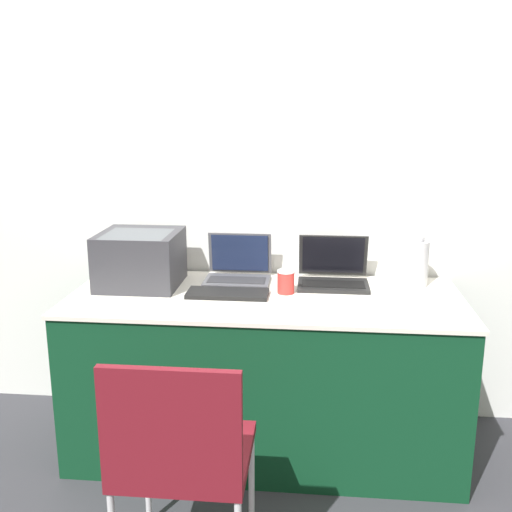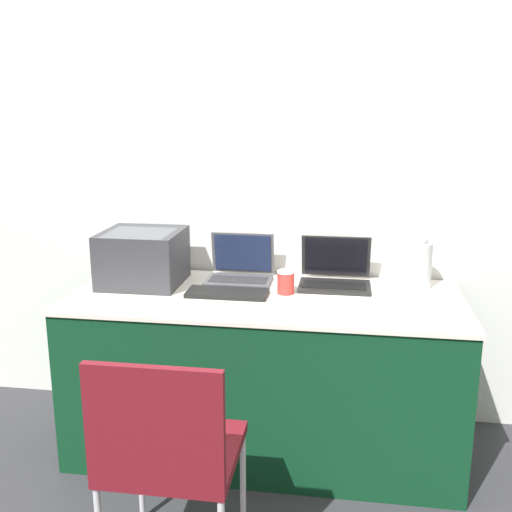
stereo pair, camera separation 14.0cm
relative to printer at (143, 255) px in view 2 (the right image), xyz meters
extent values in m
plane|color=#333338|center=(0.63, -0.47, -0.94)|extent=(14.00, 14.00, 0.00)
cube|color=silver|center=(0.63, 0.33, 0.36)|extent=(8.00, 0.05, 2.60)
cube|color=#0C381E|center=(0.63, -0.10, -0.55)|extent=(1.83, 0.74, 0.77)
cube|color=silver|center=(0.63, -0.10, -0.15)|extent=(1.85, 0.76, 0.02)
cube|color=#333338|center=(0.00, 0.00, -0.01)|extent=(0.38, 0.38, 0.27)
cube|color=#51565B|center=(0.00, -0.03, 0.10)|extent=(0.31, 0.29, 0.05)
cube|color=#4C4C51|center=(0.47, 0.08, -0.14)|extent=(0.33, 0.22, 0.02)
cube|color=#2D2D30|center=(0.47, 0.07, -0.12)|extent=(0.29, 0.12, 0.00)
cube|color=#4C4C51|center=(0.47, 0.21, -0.02)|extent=(0.33, 0.04, 0.22)
cube|color=#192342|center=(0.47, 0.20, -0.02)|extent=(0.29, 0.03, 0.19)
cube|color=black|center=(0.95, 0.06, -0.14)|extent=(0.35, 0.22, 0.02)
cube|color=black|center=(0.95, 0.05, -0.12)|extent=(0.31, 0.12, 0.00)
cube|color=black|center=(0.95, 0.21, -0.02)|extent=(0.35, 0.07, 0.22)
cube|color=black|center=(0.95, 0.20, -0.02)|extent=(0.31, 0.06, 0.20)
cube|color=black|center=(0.45, -0.13, -0.13)|extent=(0.38, 0.16, 0.02)
cylinder|color=red|center=(0.72, -0.06, -0.09)|extent=(0.08, 0.08, 0.10)
cylinder|color=white|center=(0.72, -0.06, -0.04)|extent=(0.08, 0.08, 0.01)
cylinder|color=silver|center=(1.36, 0.13, -0.03)|extent=(0.11, 0.11, 0.23)
sphere|color=silver|center=(1.36, 0.13, 0.10)|extent=(0.06, 0.06, 0.06)
cube|color=maroon|center=(0.42, -0.93, -0.48)|extent=(0.46, 0.45, 0.04)
cube|color=maroon|center=(0.42, -1.14, -0.26)|extent=(0.46, 0.03, 0.41)
cylinder|color=silver|center=(0.21, -0.72, -0.72)|extent=(0.02, 0.02, 0.44)
cylinder|color=silver|center=(0.63, -0.72, -0.72)|extent=(0.02, 0.02, 0.44)
camera|label=1|loc=(0.85, -2.78, 0.72)|focal=42.00mm
camera|label=2|loc=(0.99, -2.77, 0.72)|focal=42.00mm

